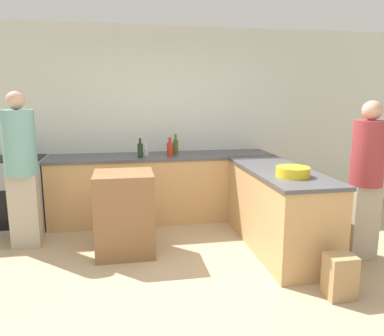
% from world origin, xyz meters
% --- Properties ---
extents(ground_plane, '(14.00, 14.00, 0.00)m').
position_xyz_m(ground_plane, '(0.00, 0.00, 0.00)').
color(ground_plane, tan).
extents(wall_back, '(8.00, 0.06, 2.70)m').
position_xyz_m(wall_back, '(0.00, 2.47, 1.35)').
color(wall_back, silver).
rests_on(wall_back, ground_plane).
extents(counter_back, '(3.10, 0.69, 0.92)m').
position_xyz_m(counter_back, '(0.00, 2.11, 0.46)').
color(counter_back, tan).
rests_on(counter_back, ground_plane).
extents(counter_peninsula, '(0.69, 1.86, 0.92)m').
position_xyz_m(counter_peninsula, '(1.20, 0.86, 0.46)').
color(counter_peninsula, tan).
rests_on(counter_peninsula, ground_plane).
extents(range_oven, '(0.68, 0.65, 0.94)m').
position_xyz_m(range_oven, '(-1.89, 2.11, 0.47)').
color(range_oven, '#99999E').
rests_on(range_oven, ground_plane).
extents(island_table, '(0.64, 0.57, 0.92)m').
position_xyz_m(island_table, '(-0.53, 1.00, 0.46)').
color(island_table, brown).
rests_on(island_table, ground_plane).
extents(mixing_bowl, '(0.34, 0.34, 0.10)m').
position_xyz_m(mixing_bowl, '(1.18, 0.47, 0.97)').
color(mixing_bowl, yellow).
rests_on(mixing_bowl, counter_peninsula).
extents(olive_oil_bottle, '(0.07, 0.07, 0.28)m').
position_xyz_m(olive_oil_bottle, '(0.19, 2.12, 1.04)').
color(olive_oil_bottle, '#475B1E').
rests_on(olive_oil_bottle, counter_back).
extents(vinegar_bottle_clear, '(0.06, 0.06, 0.18)m').
position_xyz_m(vinegar_bottle_clear, '(-0.22, 2.09, 1.00)').
color(vinegar_bottle_clear, silver).
rests_on(vinegar_bottle_clear, counter_back).
extents(wine_bottle_dark, '(0.07, 0.07, 0.26)m').
position_xyz_m(wine_bottle_dark, '(-0.31, 1.92, 1.03)').
color(wine_bottle_dark, black).
rests_on(wine_bottle_dark, counter_back).
extents(hot_sauce_bottle, '(0.09, 0.09, 0.25)m').
position_xyz_m(hot_sauce_bottle, '(0.10, 1.99, 1.02)').
color(hot_sauce_bottle, red).
rests_on(hot_sauce_bottle, counter_back).
extents(person_by_range, '(0.35, 0.35, 1.79)m').
position_xyz_m(person_by_range, '(-1.66, 1.38, 0.97)').
color(person_by_range, '#ADA38E').
rests_on(person_by_range, ground_plane).
extents(person_at_peninsula, '(0.33, 0.33, 1.69)m').
position_xyz_m(person_at_peninsula, '(1.98, 0.42, 0.92)').
color(person_at_peninsula, '#ADA38E').
rests_on(person_at_peninsula, ground_plane).
extents(paper_bag, '(0.24, 0.21, 0.39)m').
position_xyz_m(paper_bag, '(1.30, -0.30, 0.20)').
color(paper_bag, '#A88456').
rests_on(paper_bag, ground_plane).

